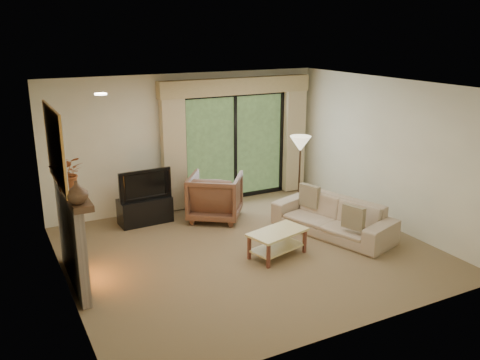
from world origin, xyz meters
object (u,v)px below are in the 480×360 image
sofa (333,217)px  coffee_table (277,243)px  media_console (145,210)px  armchair (215,197)px

sofa → coffee_table: bearing=-94.5°
media_console → coffee_table: (1.39, -2.30, -0.03)m
armchair → coffee_table: armchair is taller
media_console → sofa: 3.35m
coffee_table → armchair: bearing=80.6°
media_console → armchair: size_ratio=0.99×
coffee_table → sofa: bearing=-1.3°
media_console → armchair: 1.30m
media_console → coffee_table: size_ratio=1.02×
armchair → coffee_table: bearing=130.7°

